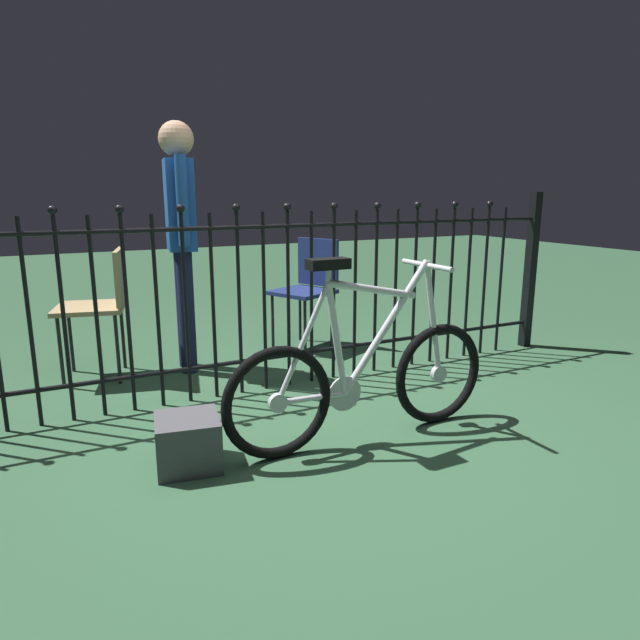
% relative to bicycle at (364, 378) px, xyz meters
% --- Properties ---
extents(ground_plane, '(20.00, 20.00, 0.00)m').
position_rel_bicycle_xyz_m(ground_plane, '(-0.10, 0.17, -0.33)').
color(ground_plane, '#325A3C').
extents(iron_fence, '(4.48, 0.07, 1.24)m').
position_rel_bicycle_xyz_m(iron_fence, '(-0.17, 0.93, 0.29)').
color(iron_fence, black).
rests_on(iron_fence, ground).
extents(bicycle, '(1.50, 0.40, 0.94)m').
position_rel_bicycle_xyz_m(bicycle, '(0.00, 0.00, 0.00)').
color(bicycle, black).
rests_on(bicycle, ground).
extents(chair_navy, '(0.56, 0.56, 0.87)m').
position_rel_bicycle_xyz_m(chair_navy, '(0.53, 1.74, 0.20)').
color(chair_navy, black).
rests_on(chair_navy, ground).
extents(chair_tan, '(0.52, 0.52, 0.87)m').
position_rel_bicycle_xyz_m(chair_tan, '(-1.05, 1.64, 0.22)').
color(chair_tan, black).
rests_on(chair_tan, ground).
extents(person_visitor, '(0.23, 0.47, 1.70)m').
position_rel_bicycle_xyz_m(person_visitor, '(-0.52, 1.56, 0.69)').
color(person_visitor, '#191E3F').
rests_on(person_visitor, ground).
extents(display_crate, '(0.33, 0.33, 0.24)m').
position_rel_bicycle_xyz_m(display_crate, '(-0.88, 0.11, -0.21)').
color(display_crate, '#4C4C51').
rests_on(display_crate, ground).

